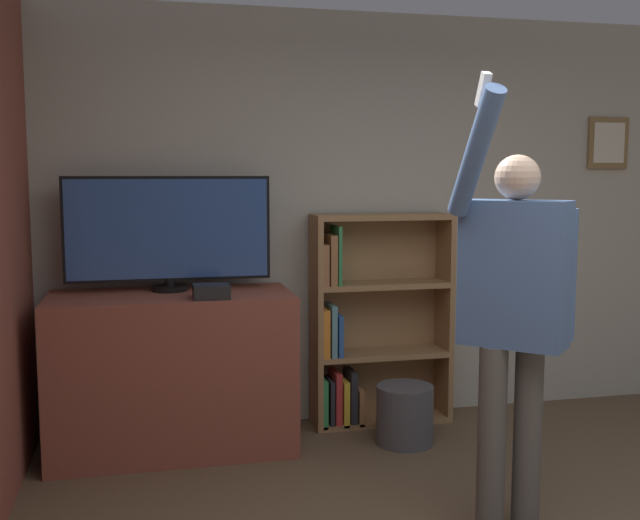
{
  "coord_description": "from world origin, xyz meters",
  "views": [
    {
      "loc": [
        -1.42,
        -2.15,
        1.65
      ],
      "look_at": [
        -0.56,
        1.57,
        1.21
      ],
      "focal_mm": 42.0,
      "sensor_mm": 36.0,
      "label": 1
    }
  ],
  "objects_px": {
    "game_console": "(211,291)",
    "bookshelf": "(367,326)",
    "person": "(514,305)",
    "waste_bin": "(405,415)",
    "television": "(168,231)"
  },
  "relations": [
    {
      "from": "game_console",
      "to": "person",
      "type": "relative_size",
      "value": 0.1
    },
    {
      "from": "bookshelf",
      "to": "person",
      "type": "xyz_separation_m",
      "value": [
        0.2,
        -1.62,
        0.41
      ]
    },
    {
      "from": "television",
      "to": "person",
      "type": "relative_size",
      "value": 0.59
    },
    {
      "from": "game_console",
      "to": "person",
      "type": "xyz_separation_m",
      "value": [
        1.25,
        -1.19,
        0.07
      ]
    },
    {
      "from": "game_console",
      "to": "bookshelf",
      "type": "distance_m",
      "value": 1.19
    },
    {
      "from": "television",
      "to": "bookshelf",
      "type": "xyz_separation_m",
      "value": [
        1.28,
        0.09,
        -0.66
      ]
    },
    {
      "from": "game_console",
      "to": "bookshelf",
      "type": "relative_size",
      "value": 0.15
    },
    {
      "from": "television",
      "to": "bookshelf",
      "type": "distance_m",
      "value": 1.44
    },
    {
      "from": "television",
      "to": "waste_bin",
      "type": "bearing_deg",
      "value": -14.16
    },
    {
      "from": "television",
      "to": "bookshelf",
      "type": "height_order",
      "value": "television"
    },
    {
      "from": "game_console",
      "to": "bookshelf",
      "type": "height_order",
      "value": "bookshelf"
    },
    {
      "from": "bookshelf",
      "to": "waste_bin",
      "type": "xyz_separation_m",
      "value": [
        0.11,
        -0.44,
        -0.47
      ]
    },
    {
      "from": "person",
      "to": "waste_bin",
      "type": "xyz_separation_m",
      "value": [
        -0.09,
        1.18,
        -0.88
      ]
    },
    {
      "from": "bookshelf",
      "to": "person",
      "type": "height_order",
      "value": "person"
    },
    {
      "from": "game_console",
      "to": "person",
      "type": "bearing_deg",
      "value": -43.61
    }
  ]
}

